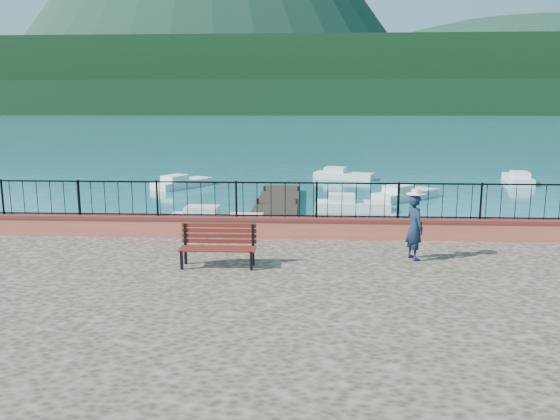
# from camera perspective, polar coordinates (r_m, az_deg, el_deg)

# --- Properties ---
(ground) EXTENTS (2000.00, 2000.00, 0.00)m
(ground) POSITION_cam_1_polar(r_m,az_deg,el_deg) (11.96, 5.42, -12.78)
(ground) COLOR #19596B
(ground) RESTS_ON ground
(parapet) EXTENTS (28.00, 0.46, 0.58)m
(parapet) POSITION_cam_1_polar(r_m,az_deg,el_deg) (15.03, 4.95, -1.86)
(parapet) COLOR #C85E48
(parapet) RESTS_ON promenade
(railing) EXTENTS (27.00, 0.05, 0.95)m
(railing) POSITION_cam_1_polar(r_m,az_deg,el_deg) (14.88, 5.00, 1.01)
(railing) COLOR black
(railing) RESTS_ON parapet
(dock) EXTENTS (2.00, 16.00, 0.30)m
(dock) POSITION_cam_1_polar(r_m,az_deg,el_deg) (23.46, -0.65, -0.56)
(dock) COLOR #2D231C
(dock) RESTS_ON ground
(far_forest) EXTENTS (900.00, 60.00, 18.00)m
(far_forest) POSITION_cam_1_polar(r_m,az_deg,el_deg) (310.98, 3.16, 11.58)
(far_forest) COLOR black
(far_forest) RESTS_ON ground
(foothills) EXTENTS (900.00, 120.00, 44.00)m
(foothills) POSITION_cam_1_polar(r_m,az_deg,el_deg) (371.35, 3.17, 13.46)
(foothills) COLOR black
(foothills) RESTS_ON ground
(companion_hill) EXTENTS (448.00, 384.00, 180.00)m
(companion_hill) POSITION_cam_1_polar(r_m,az_deg,el_deg) (612.08, 24.47, 9.42)
(companion_hill) COLOR #142D23
(companion_hill) RESTS_ON ground
(park_bench) EXTENTS (1.72, 0.58, 0.95)m
(park_bench) POSITION_cam_1_polar(r_m,az_deg,el_deg) (12.41, -6.49, -4.62)
(park_bench) COLOR black
(park_bench) RESTS_ON promenade
(person) EXTENTS (0.54, 0.66, 1.56)m
(person) POSITION_cam_1_polar(r_m,az_deg,el_deg) (13.19, 13.88, -1.75)
(person) COLOR #111C33
(person) RESTS_ON promenade
(hat) EXTENTS (0.44, 0.44, 0.12)m
(hat) POSITION_cam_1_polar(r_m,az_deg,el_deg) (13.03, 14.05, 1.86)
(hat) COLOR white
(hat) RESTS_ON person
(boat_0) EXTENTS (3.81, 1.40, 0.80)m
(boat_0) POSITION_cam_1_polar(r_m,az_deg,el_deg) (22.28, -6.73, -0.59)
(boat_0) COLOR silver
(boat_0) RESTS_ON ground
(boat_1) EXTENTS (3.47, 1.48, 0.80)m
(boat_1) POSITION_cam_1_polar(r_m,az_deg,el_deg) (25.43, 7.60, 0.81)
(boat_1) COLOR white
(boat_1) RESTS_ON ground
(boat_2) EXTENTS (3.85, 3.66, 0.80)m
(boat_2) POSITION_cam_1_polar(r_m,az_deg,el_deg) (29.15, 13.00, 1.90)
(boat_2) COLOR silver
(boat_2) RESTS_ON ground
(boat_3) EXTENTS (3.19, 4.02, 0.80)m
(boat_3) POSITION_cam_1_polar(r_m,az_deg,el_deg) (33.18, -10.19, 3.06)
(boat_3) COLOR white
(boat_3) RESTS_ON ground
(boat_4) EXTENTS (4.08, 2.46, 0.80)m
(boat_4) POSITION_cam_1_polar(r_m,az_deg,el_deg) (36.55, 6.68, 3.86)
(boat_4) COLOR silver
(boat_4) RESTS_ON ground
(boat_5) EXTENTS (1.99, 4.16, 0.80)m
(boat_5) POSITION_cam_1_polar(r_m,az_deg,el_deg) (37.66, 23.60, 3.24)
(boat_5) COLOR silver
(boat_5) RESTS_ON ground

